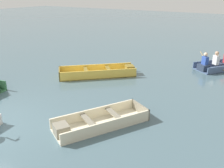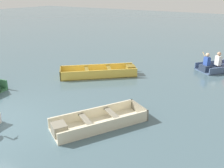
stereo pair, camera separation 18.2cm
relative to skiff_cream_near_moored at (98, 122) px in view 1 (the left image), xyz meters
The scene contains 2 objects.
skiff_cream_near_moored is the anchor object (origin of this frame).
skiff_yellow_mid_moored 4.39m from the skiff_cream_near_moored, 124.00° to the left, with size 3.08×2.99×0.39m.
Camera 1 is at (6.32, -3.04, 3.60)m, focal length 40.00 mm.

